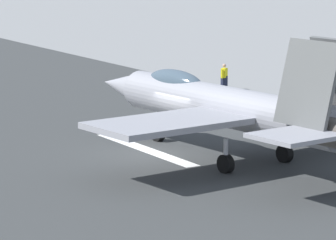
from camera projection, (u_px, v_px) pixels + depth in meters
ground_plane at (156, 154)px, 43.45m from camera, size 400.00×400.00×0.00m
runway_strip at (156, 153)px, 43.43m from camera, size 240.00×26.00×0.02m
fighter_jet at (229, 106)px, 41.68m from camera, size 17.41×14.04×5.53m
crew_person at (224, 77)px, 61.48m from camera, size 0.48×0.60×1.60m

